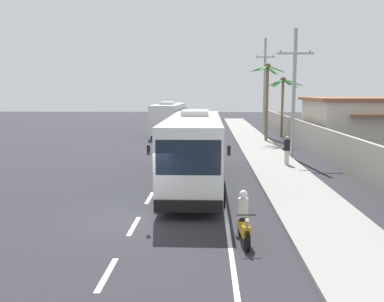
% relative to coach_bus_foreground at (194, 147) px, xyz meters
% --- Properties ---
extents(ground_plane, '(160.00, 160.00, 0.00)m').
position_rel_coach_bus_foreground_xyz_m(ground_plane, '(-1.88, -5.82, -1.92)').
color(ground_plane, '#28282D').
extents(sidewalk_kerb, '(3.20, 90.00, 0.14)m').
position_rel_coach_bus_foreground_xyz_m(sidewalk_kerb, '(4.92, 4.18, -1.85)').
color(sidewalk_kerb, gray).
rests_on(sidewalk_kerb, ground).
extents(lane_markings, '(3.43, 71.00, 0.01)m').
position_rel_coach_bus_foreground_xyz_m(lane_markings, '(0.14, 8.97, -1.92)').
color(lane_markings, white).
rests_on(lane_markings, ground).
extents(boundary_wall, '(0.24, 60.00, 2.17)m').
position_rel_coach_bus_foreground_xyz_m(boundary_wall, '(8.72, 8.18, -0.83)').
color(boundary_wall, '#9E998E').
rests_on(boundary_wall, ground).
extents(coach_bus_foreground, '(3.02, 12.30, 3.69)m').
position_rel_coach_bus_foreground_xyz_m(coach_bus_foreground, '(0.00, 0.00, 0.00)').
color(coach_bus_foreground, white).
rests_on(coach_bus_foreground, ground).
extents(coach_bus_far_lane, '(3.28, 11.79, 3.59)m').
position_rel_coach_bus_foreground_xyz_m(coach_bus_far_lane, '(-3.65, 24.53, -0.05)').
color(coach_bus_far_lane, white).
rests_on(coach_bus_far_lane, ground).
extents(motorcycle_beside_bus, '(0.56, 1.96, 1.64)m').
position_rel_coach_bus_foreground_xyz_m(motorcycle_beside_bus, '(1.82, -8.07, -1.26)').
color(motorcycle_beside_bus, black).
rests_on(motorcycle_beside_bus, ground).
extents(pedestrian_near_kerb, '(0.36, 0.36, 1.78)m').
position_rel_coach_bus_foreground_xyz_m(pedestrian_near_kerb, '(5.63, 5.16, -0.84)').
color(pedestrian_near_kerb, beige).
rests_on(pedestrian_near_kerb, sidewalk_kerb).
extents(utility_pole_mid, '(2.48, 0.24, 8.91)m').
position_rel_coach_bus_foreground_xyz_m(utility_pole_mid, '(6.59, 8.34, 2.73)').
color(utility_pole_mid, '#9E9E99').
rests_on(utility_pole_mid, ground).
extents(utility_pole_far, '(2.02, 0.24, 10.18)m').
position_rel_coach_bus_foreground_xyz_m(utility_pole_far, '(6.58, 23.46, 3.33)').
color(utility_pole_far, '#9E9E99').
rests_on(utility_pole_far, ground).
extents(palm_nearest, '(3.31, 2.87, 7.24)m').
position_rel_coach_bus_foreground_xyz_m(palm_nearest, '(6.06, 17.81, 3.36)').
color(palm_nearest, brown).
rests_on(palm_nearest, ground).
extents(palm_second, '(4.02, 3.54, 6.17)m').
position_rel_coach_bus_foreground_xyz_m(palm_second, '(8.32, 22.31, 2.77)').
color(palm_second, brown).
rests_on(palm_second, ground).
extents(roadside_building, '(12.16, 8.95, 4.18)m').
position_rel_coach_bus_foreground_xyz_m(roadside_building, '(15.06, 13.87, 0.19)').
color(roadside_building, beige).
rests_on(roadside_building, ground).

